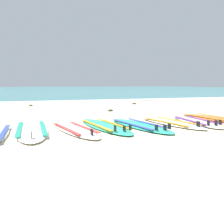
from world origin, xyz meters
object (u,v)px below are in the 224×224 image
object	(u,v)px
surfboard_3	(104,126)
surfboard_5	(171,123)
surfboard_7	(214,119)
surfboard_2	(75,130)
surfboard_6	(196,122)
surfboard_4	(139,125)
surfboard_1	(31,130)

from	to	relation	value
surfboard_3	surfboard_5	distance (m)	1.62
surfboard_7	surfboard_2	bearing A→B (deg)	-173.44
surfboard_2	surfboard_6	xyz separation A→B (m)	(3.00, 0.15, 0.00)
surfboard_5	surfboard_6	bearing A→B (deg)	-1.88
surfboard_3	surfboard_4	distance (m)	0.78
surfboard_2	surfboard_4	world-z (taller)	same
surfboard_3	surfboard_7	world-z (taller)	same
surfboard_5	surfboard_7	distance (m)	1.48
surfboard_1	surfboard_6	xyz separation A→B (m)	(3.83, -0.10, 0.00)
surfboard_3	surfboard_6	xyz separation A→B (m)	(2.30, -0.09, 0.00)
surfboard_5	surfboard_6	distance (m)	0.68
surfboard_3	surfboard_1	bearing A→B (deg)	179.98
surfboard_2	surfboard_6	bearing A→B (deg)	2.82
surfboard_1	surfboard_7	xyz separation A→B (m)	(4.61, 0.19, 0.00)
surfboard_1	surfboard_4	size ratio (longest dim) A/B	1.08
surfboard_1	surfboard_4	world-z (taller)	same
surfboard_2	surfboard_4	xyz separation A→B (m)	(1.46, 0.08, 0.00)
surfboard_5	surfboard_7	bearing A→B (deg)	10.27
surfboard_4	surfboard_7	world-z (taller)	same
surfboard_5	surfboard_6	world-z (taller)	same
surfboard_6	surfboard_7	world-z (taller)	same
surfboard_4	surfboard_5	xyz separation A→B (m)	(0.86, 0.09, -0.00)
surfboard_3	surfboard_4	world-z (taller)	same
surfboard_2	surfboard_5	world-z (taller)	same
surfboard_5	surfboard_2	bearing A→B (deg)	-175.81
surfboard_4	surfboard_7	xyz separation A→B (m)	(2.32, 0.36, -0.00)
surfboard_4	surfboard_6	world-z (taller)	same
surfboard_7	surfboard_5	bearing A→B (deg)	-169.73
surfboard_2	surfboard_6	world-z (taller)	same
surfboard_1	surfboard_4	bearing A→B (deg)	-4.19
surfboard_2	surfboard_6	size ratio (longest dim) A/B	1.02
surfboard_3	surfboard_5	xyz separation A→B (m)	(1.62, -0.07, -0.00)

